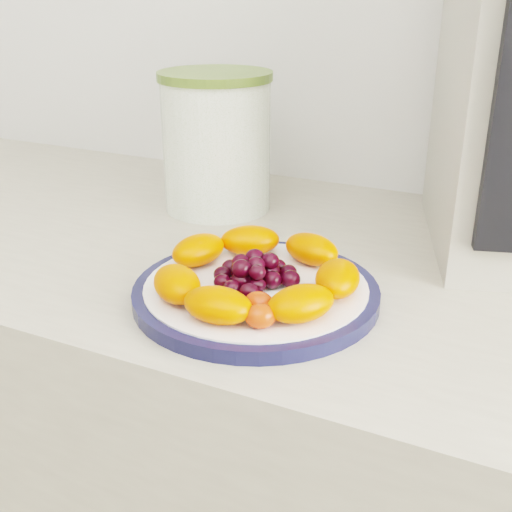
% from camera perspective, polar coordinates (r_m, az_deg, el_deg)
% --- Properties ---
extents(plate_rim, '(0.26, 0.26, 0.01)m').
position_cam_1_polar(plate_rim, '(0.68, -0.00, -3.29)').
color(plate_rim, '#131639').
rests_on(plate_rim, counter).
extents(plate_face, '(0.24, 0.24, 0.02)m').
position_cam_1_polar(plate_face, '(0.68, -0.00, -3.21)').
color(plate_face, white).
rests_on(plate_face, counter).
extents(canister, '(0.19, 0.19, 0.19)m').
position_cam_1_polar(canister, '(0.94, -3.51, 9.70)').
color(canister, '#446916').
rests_on(canister, counter).
extents(canister_lid, '(0.20, 0.20, 0.01)m').
position_cam_1_polar(canister_lid, '(0.92, -3.67, 15.70)').
color(canister_lid, '#526928').
rests_on(canister_lid, canister).
extents(fruit_plate, '(0.23, 0.22, 0.03)m').
position_cam_1_polar(fruit_plate, '(0.67, 0.04, -1.52)').
color(fruit_plate, '#FF4800').
rests_on(fruit_plate, plate_face).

